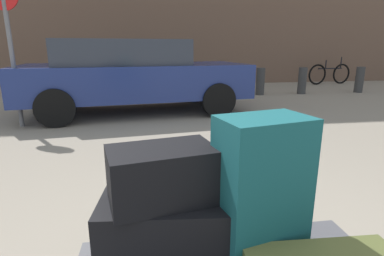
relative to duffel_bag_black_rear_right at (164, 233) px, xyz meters
name	(u,v)px	position (x,y,z in m)	size (l,w,h in m)	color
duffel_bag_black_rear_right	(164,233)	(0.00, 0.00, 0.00)	(0.53, 0.31, 0.32)	black
suitcase_teal_stacked_top	(261,196)	(0.40, -0.07, 0.18)	(0.36, 0.23, 0.67)	#144C51
duffel_bag_black_topmost_pile	(162,174)	(0.00, 0.00, 0.27)	(0.42, 0.26, 0.23)	black
parked_car	(133,74)	(-0.28, 5.03, 0.26)	(4.48, 2.32, 1.42)	navy
bicycle_leaning	(330,74)	(6.52, 9.01, -0.13)	(1.75, 0.30, 0.96)	black
bollard_kerb_near	(260,81)	(3.11, 6.92, -0.13)	(0.23, 0.23, 0.74)	#383838
bollard_kerb_mid	(302,81)	(4.35, 6.92, -0.13)	(0.23, 0.23, 0.74)	#383838
bollard_kerb_far	(359,80)	(6.14, 6.92, -0.13)	(0.23, 0.23, 0.74)	#383838
no_parking_sign	(9,37)	(-2.12, 4.14, 0.94)	(0.49, 0.15, 2.32)	slate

